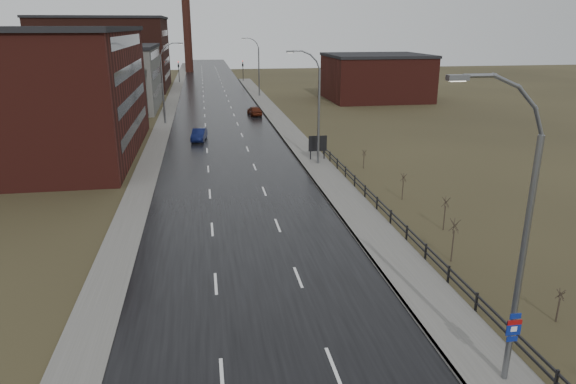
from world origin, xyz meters
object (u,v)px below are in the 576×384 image
object	(u,v)px
car_near	(199,135)
billboard	(318,144)
streetlight_main	(517,242)
car_far	(255,111)

from	to	relation	value
car_near	billboard	bearing A→B (deg)	-36.46
streetlight_main	car_far	size ratio (longest dim) A/B	2.73
car_far	billboard	bearing A→B (deg)	90.79
streetlight_main	billboard	xyz separation A→B (m)	(0.63, 35.63, -4.28)
streetlight_main	billboard	size ratio (longest dim) A/B	4.50
streetlight_main	car_far	world-z (taller)	streetlight_main
streetlight_main	billboard	bearing A→B (deg)	88.99
car_near	car_far	size ratio (longest dim) A/B	0.98
streetlight_main	car_near	bearing A→B (deg)	103.71
billboard	car_far	world-z (taller)	billboard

